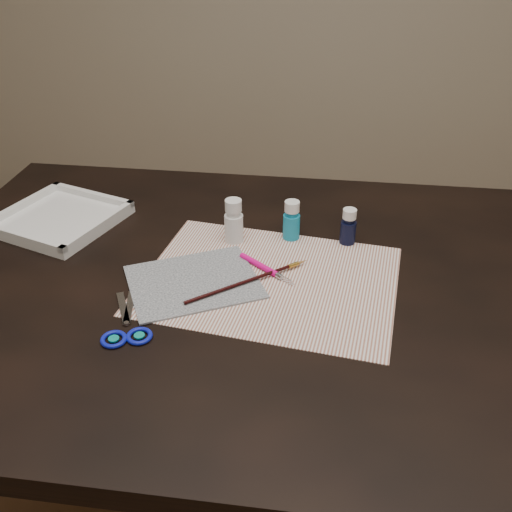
# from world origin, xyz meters

# --- Properties ---
(table) EXTENTS (1.30, 0.90, 0.75)m
(table) POSITION_xyz_m (0.00, 0.00, 0.38)
(table) COLOR black
(table) RESTS_ON ground
(paper) EXTENTS (0.49, 0.39, 0.00)m
(paper) POSITION_xyz_m (0.03, 0.00, 0.75)
(paper) COLOR white
(paper) RESTS_ON table
(canvas) EXTENTS (0.28, 0.26, 0.00)m
(canvas) POSITION_xyz_m (-0.11, -0.03, 0.75)
(canvas) COLOR black
(canvas) RESTS_ON paper
(paint_bottle_white) EXTENTS (0.05, 0.05, 0.09)m
(paint_bottle_white) POSITION_xyz_m (-0.06, 0.13, 0.80)
(paint_bottle_white) COLOR white
(paint_bottle_white) RESTS_ON table
(paint_bottle_cyan) EXTENTS (0.04, 0.04, 0.08)m
(paint_bottle_cyan) POSITION_xyz_m (0.05, 0.15, 0.79)
(paint_bottle_cyan) COLOR #1489B1
(paint_bottle_cyan) RESTS_ON table
(paint_bottle_navy) EXTENTS (0.04, 0.04, 0.07)m
(paint_bottle_navy) POSITION_xyz_m (0.16, 0.15, 0.79)
(paint_bottle_navy) COLOR black
(paint_bottle_navy) RESTS_ON table
(paintbrush) EXTENTS (0.20, 0.17, 0.01)m
(paintbrush) POSITION_xyz_m (-0.01, -0.02, 0.76)
(paintbrush) COLOR black
(paintbrush) RESTS_ON canvas
(craft_knife) EXTENTS (0.11, 0.09, 0.01)m
(craft_knife) POSITION_xyz_m (0.02, 0.02, 0.76)
(craft_knife) COLOR #F10A86
(craft_knife) RESTS_ON paper
(scissors) EXTENTS (0.14, 0.18, 0.01)m
(scissors) POSITION_xyz_m (-0.20, -0.15, 0.75)
(scissors) COLOR silver
(scissors) RESTS_ON table
(palette_tray) EXTENTS (0.28, 0.28, 0.03)m
(palette_tray) POSITION_xyz_m (-0.44, 0.15, 0.76)
(palette_tray) COLOR white
(palette_tray) RESTS_ON table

